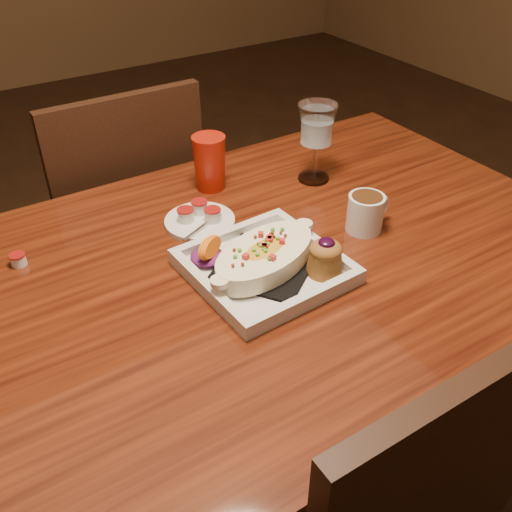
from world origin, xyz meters
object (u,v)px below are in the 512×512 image
goblet (317,129)px  saucer (200,219)px  table (234,310)px  chair_far (124,226)px  coffee_mug (366,211)px  plate (269,260)px  red_tumbler (210,163)px

goblet → saucer: 0.34m
table → chair_far: size_ratio=1.61×
goblet → coffee_mug: bearing=-100.2°
plate → saucer: 0.22m
plate → goblet: 0.40m
table → plate: size_ratio=5.44×
plate → red_tumbler: 0.35m
saucer → red_tumbler: (0.09, 0.13, 0.05)m
chair_far → coffee_mug: bearing=115.2°
goblet → saucer: (-0.32, -0.03, -0.12)m
plate → saucer: bearing=95.1°
table → coffee_mug: (0.31, -0.02, 0.14)m
plate → table: bearing=141.6°
coffee_mug → red_tumbler: bearing=114.5°
plate → goblet: size_ratio=1.49×
table → red_tumbler: bearing=68.5°
goblet → plate: bearing=-139.4°
chair_far → plate: bearing=94.7°
table → chair_far: (-0.00, 0.63, -0.15)m
chair_far → coffee_mug: 0.77m
table → goblet: goblet is taller
table → plate: (0.06, -0.04, 0.13)m
saucer → chair_far: bearing=93.2°
coffee_mug → plate: bearing=179.3°
table → goblet: 0.46m
chair_far → red_tumbler: 0.46m
chair_far → table: bearing=90.0°
chair_far → red_tumbler: chair_far is taller
goblet → red_tumbler: 0.25m
chair_far → saucer: 0.52m
goblet → saucer: size_ratio=1.25×
table → plate: 0.14m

